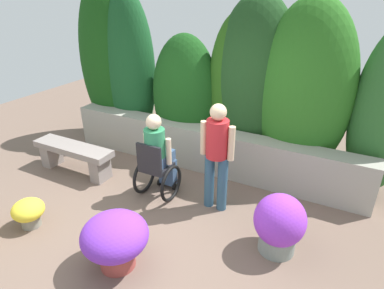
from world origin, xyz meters
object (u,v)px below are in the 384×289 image
(stone_bench, at_px, (74,154))
(flower_pot_red_accent, at_px, (115,239))
(flower_pot_small_foreground, at_px, (279,224))
(person_in_wheelchair, at_px, (158,159))
(flower_pot_purple_near, at_px, (29,212))
(person_standing_companion, at_px, (217,151))

(stone_bench, distance_m, flower_pot_red_accent, 2.42)
(flower_pot_red_accent, xyz_separation_m, flower_pot_small_foreground, (1.55, 1.09, 0.00))
(flower_pot_red_accent, height_order, flower_pot_small_foreground, flower_pot_small_foreground)
(stone_bench, height_order, person_in_wheelchair, person_in_wheelchair)
(stone_bench, bearing_deg, flower_pot_red_accent, -27.79)
(flower_pot_purple_near, bearing_deg, person_in_wheelchair, 51.81)
(flower_pot_small_foreground, bearing_deg, person_in_wheelchair, 169.70)
(stone_bench, distance_m, flower_pot_small_foreground, 3.57)
(person_in_wheelchair, distance_m, flower_pot_red_accent, 1.50)
(person_in_wheelchair, relative_size, flower_pot_red_accent, 1.77)
(person_standing_companion, relative_size, flower_pot_purple_near, 3.78)
(person_in_wheelchair, distance_m, flower_pot_small_foreground, 1.95)
(person_in_wheelchair, height_order, flower_pot_red_accent, person_in_wheelchair)
(person_standing_companion, height_order, flower_pot_purple_near, person_standing_companion)
(flower_pot_purple_near, xyz_separation_m, flower_pot_small_foreground, (3.03, 1.08, 0.16))
(stone_bench, relative_size, flower_pot_purple_near, 3.59)
(stone_bench, distance_m, person_standing_companion, 2.61)
(person_in_wheelchair, bearing_deg, person_standing_companion, 6.09)
(person_in_wheelchair, relative_size, flower_pot_purple_near, 3.20)
(person_in_wheelchair, height_order, flower_pot_small_foreground, person_in_wheelchair)
(stone_bench, distance_m, flower_pot_purple_near, 1.44)
(flower_pot_purple_near, bearing_deg, stone_bench, 111.65)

